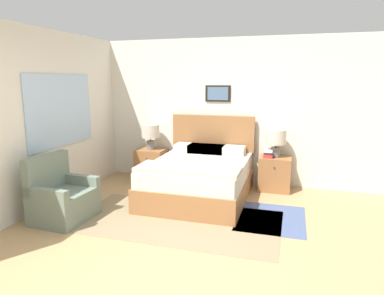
{
  "coord_description": "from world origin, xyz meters",
  "views": [
    {
      "loc": [
        1.22,
        -2.83,
        1.88
      ],
      "look_at": [
        -0.16,
        1.8,
        0.91
      ],
      "focal_mm": 32.0,
      "sensor_mm": 36.0,
      "label": 1
    }
  ],
  "objects_px": {
    "bed": "(200,177)",
    "table_lamp_near_window": "(150,133)",
    "armchair": "(62,199)",
    "nightstand_near_window": "(151,164)",
    "table_lamp_by_door": "(276,139)",
    "nightstand_by_door": "(275,174)"
  },
  "relations": [
    {
      "from": "bed",
      "to": "table_lamp_near_window",
      "type": "xyz_separation_m",
      "value": [
        -1.15,
        0.71,
        0.56
      ]
    },
    {
      "from": "armchair",
      "to": "nightstand_near_window",
      "type": "bearing_deg",
      "value": 172.09
    },
    {
      "from": "nightstand_near_window",
      "to": "table_lamp_by_door",
      "type": "bearing_deg",
      "value": 0.08
    },
    {
      "from": "nightstand_near_window",
      "to": "table_lamp_by_door",
      "type": "distance_m",
      "value": 2.36
    },
    {
      "from": "bed",
      "to": "nightstand_near_window",
      "type": "bearing_deg",
      "value": 148.22
    },
    {
      "from": "armchair",
      "to": "nightstand_near_window",
      "type": "height_order",
      "value": "armchair"
    },
    {
      "from": "nightstand_near_window",
      "to": "table_lamp_near_window",
      "type": "bearing_deg",
      "value": 156.12
    },
    {
      "from": "table_lamp_by_door",
      "to": "nightstand_by_door",
      "type": "bearing_deg",
      "value": -20.68
    },
    {
      "from": "bed",
      "to": "table_lamp_by_door",
      "type": "distance_m",
      "value": 1.45
    },
    {
      "from": "bed",
      "to": "armchair",
      "type": "distance_m",
      "value": 2.09
    },
    {
      "from": "nightstand_near_window",
      "to": "nightstand_by_door",
      "type": "xyz_separation_m",
      "value": [
        2.29,
        0.0,
        0.0
      ]
    },
    {
      "from": "armchair",
      "to": "table_lamp_near_window",
      "type": "relative_size",
      "value": 1.89
    },
    {
      "from": "table_lamp_near_window",
      "to": "bed",
      "type": "bearing_deg",
      "value": -31.73
    },
    {
      "from": "armchair",
      "to": "nightstand_near_window",
      "type": "distance_m",
      "value": 2.15
    },
    {
      "from": "bed",
      "to": "nightstand_by_door",
      "type": "xyz_separation_m",
      "value": [
        1.14,
        0.71,
        -0.05
      ]
    },
    {
      "from": "bed",
      "to": "nightstand_by_door",
      "type": "distance_m",
      "value": 1.35
    },
    {
      "from": "bed",
      "to": "nightstand_near_window",
      "type": "relative_size",
      "value": 3.31
    },
    {
      "from": "bed",
      "to": "table_lamp_by_door",
      "type": "height_order",
      "value": "bed"
    },
    {
      "from": "table_lamp_near_window",
      "to": "nightstand_by_door",
      "type": "bearing_deg",
      "value": -0.08
    },
    {
      "from": "nightstand_near_window",
      "to": "table_lamp_near_window",
      "type": "distance_m",
      "value": 0.6
    },
    {
      "from": "nightstand_by_door",
      "to": "table_lamp_by_door",
      "type": "xyz_separation_m",
      "value": [
        -0.01,
        0.0,
        0.6
      ]
    },
    {
      "from": "armchair",
      "to": "table_lamp_near_window",
      "type": "bearing_deg",
      "value": 172.29
    }
  ]
}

